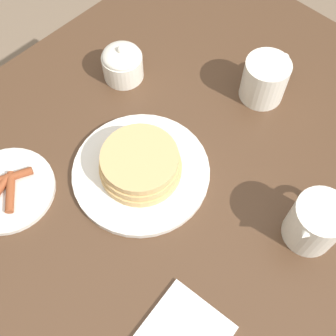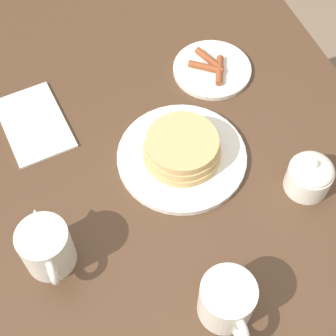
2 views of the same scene
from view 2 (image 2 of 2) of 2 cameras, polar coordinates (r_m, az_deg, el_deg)
ground_plane at (r=1.66m, az=0.03°, el=-13.85°), size 8.00×8.00×0.00m
dining_table at (r=1.08m, az=0.04°, el=-3.13°), size 1.15×0.82×0.77m
pancake_plate at (r=0.94m, az=1.55°, el=1.81°), size 0.24×0.24×0.06m
side_plate_bacon at (r=1.09m, az=4.90°, el=10.90°), size 0.16×0.16×0.02m
coffee_mug at (r=0.80m, az=6.60°, el=-14.49°), size 0.11×0.08×0.08m
creamer_pitcher at (r=0.84m, az=-13.34°, el=-8.50°), size 0.12×0.08×0.10m
sugar_bowl at (r=0.93m, az=15.44°, el=-0.79°), size 0.08×0.08×0.08m
napkin at (r=1.03m, az=-14.63°, el=4.80°), size 0.19×0.13×0.01m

